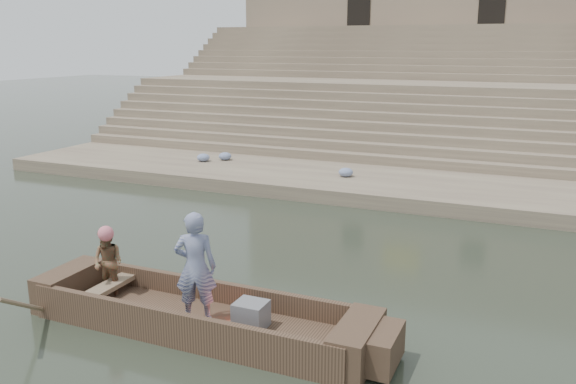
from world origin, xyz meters
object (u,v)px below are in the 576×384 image
Objects in this scene: standing_man at (196,267)px; rowing_man at (108,262)px; television at (250,315)px; main_rowboat at (198,323)px.

standing_man is 1.91m from rowing_man.
main_rowboat is at bearing 180.00° from television.
standing_man is (0.06, -0.11, 0.97)m from main_rowboat.
standing_man reaches higher than main_rowboat.
television reaches higher than main_rowboat.
rowing_man is (-1.80, 0.14, 0.67)m from main_rowboat.
standing_man is 1.08m from television.
standing_man is at bearing -172.44° from television.
main_rowboat is at bearing -82.79° from standing_man.
standing_man reaches higher than rowing_man.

